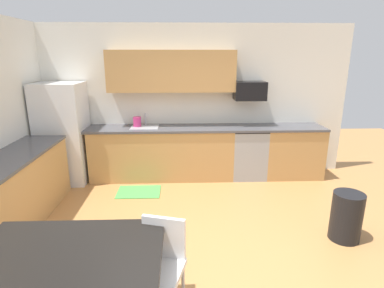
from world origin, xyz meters
TOP-DOWN VIEW (x-y plane):
  - ground_plane at (0.00, 0.00)m, footprint 12.00×12.00m
  - wall_back at (0.00, 2.65)m, footprint 5.80×0.10m
  - cabinet_run_back at (-0.49, 2.30)m, footprint 2.52×0.60m
  - cabinet_run_back_right at (1.88, 2.30)m, footprint 1.03×0.60m
  - cabinet_run_left at (-2.30, 0.80)m, footprint 0.60×2.00m
  - countertop_back at (0.00, 2.30)m, footprint 4.80×0.64m
  - countertop_left at (-2.30, 0.80)m, footprint 0.64×2.00m
  - upper_cabinets_back at (-0.30, 2.43)m, footprint 2.20×0.34m
  - refrigerator at (-2.18, 2.22)m, footprint 0.76×0.70m
  - oven_range at (1.07, 2.30)m, footprint 0.60×0.60m
  - microwave at (1.07, 2.40)m, footprint 0.54×0.36m
  - sink_basin at (-0.78, 2.30)m, footprint 0.48×0.40m
  - sink_faucet at (-0.78, 2.48)m, footprint 0.02×0.02m
  - dining_table at (-1.00, -1.05)m, footprint 1.40×0.90m
  - chair_near_table at (-0.34, -0.82)m, footprint 0.49×0.49m
  - trash_bin at (1.83, 0.21)m, footprint 0.36×0.36m
  - floor_mat at (-0.85, 1.65)m, footprint 0.70×0.50m
  - kettle at (-0.92, 2.35)m, footprint 0.14×0.14m

SIDE VIEW (x-z plane):
  - ground_plane at x=0.00m, z-range 0.00..0.00m
  - floor_mat at x=-0.85m, z-range 0.00..0.01m
  - trash_bin at x=1.83m, z-range 0.00..0.60m
  - cabinet_run_back at x=-0.49m, z-range 0.00..0.90m
  - cabinet_run_back_right at x=1.88m, z-range 0.00..0.90m
  - cabinet_run_left at x=-2.30m, z-range 0.00..0.90m
  - oven_range at x=1.07m, z-range 0.00..0.91m
  - chair_near_table at x=-0.34m, z-range 0.08..0.93m
  - dining_table at x=-1.00m, z-range 0.32..1.10m
  - refrigerator at x=-2.18m, z-range 0.00..1.73m
  - sink_basin at x=-0.78m, z-range 0.81..0.95m
  - countertop_back at x=0.00m, z-range 0.90..0.94m
  - countertop_left at x=-2.30m, z-range 0.90..0.94m
  - kettle at x=-0.92m, z-range 0.92..1.12m
  - sink_faucet at x=-0.78m, z-range 0.92..1.16m
  - wall_back at x=0.00m, z-range 0.00..2.70m
  - microwave at x=1.07m, z-range 1.40..1.72m
  - upper_cabinets_back at x=-0.30m, z-range 1.55..2.25m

